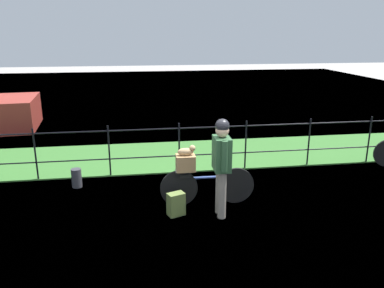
{
  "coord_description": "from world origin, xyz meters",
  "views": [
    {
      "loc": [
        -0.91,
        -5.8,
        3.02
      ],
      "look_at": [
        0.16,
        1.25,
        0.9
      ],
      "focal_mm": 35.6,
      "sensor_mm": 36.0,
      "label": 1
    }
  ],
  "objects_px": {
    "wooden_crate": "(186,163)",
    "terrier_dog": "(187,151)",
    "mooring_bollard": "(77,178)",
    "backpack_on_paving": "(176,204)",
    "cyclist_person": "(222,159)",
    "bicycle_main": "(207,186)"
  },
  "relations": [
    {
      "from": "wooden_crate",
      "to": "terrier_dog",
      "type": "distance_m",
      "value": 0.22
    },
    {
      "from": "terrier_dog",
      "to": "cyclist_person",
      "type": "height_order",
      "value": "cyclist_person"
    },
    {
      "from": "bicycle_main",
      "to": "mooring_bollard",
      "type": "height_order",
      "value": "bicycle_main"
    },
    {
      "from": "terrier_dog",
      "to": "mooring_bollard",
      "type": "xyz_separation_m",
      "value": [
        -2.08,
        1.16,
        -0.83
      ]
    },
    {
      "from": "bicycle_main",
      "to": "mooring_bollard",
      "type": "bearing_deg",
      "value": 154.31
    },
    {
      "from": "terrier_dog",
      "to": "backpack_on_paving",
      "type": "bearing_deg",
      "value": -123.97
    },
    {
      "from": "mooring_bollard",
      "to": "backpack_on_paving",
      "type": "bearing_deg",
      "value": -39.44
    },
    {
      "from": "bicycle_main",
      "to": "backpack_on_paving",
      "type": "height_order",
      "value": "bicycle_main"
    },
    {
      "from": "bicycle_main",
      "to": "cyclist_person",
      "type": "height_order",
      "value": "cyclist_person"
    },
    {
      "from": "terrier_dog",
      "to": "mooring_bollard",
      "type": "distance_m",
      "value": 2.52
    },
    {
      "from": "terrier_dog",
      "to": "mooring_bollard",
      "type": "height_order",
      "value": "terrier_dog"
    },
    {
      "from": "wooden_crate",
      "to": "mooring_bollard",
      "type": "relative_size",
      "value": 0.87
    },
    {
      "from": "terrier_dog",
      "to": "mooring_bollard",
      "type": "bearing_deg",
      "value": 150.81
    },
    {
      "from": "mooring_bollard",
      "to": "terrier_dog",
      "type": "bearing_deg",
      "value": -29.19
    },
    {
      "from": "wooden_crate",
      "to": "mooring_bollard",
      "type": "xyz_separation_m",
      "value": [
        -2.05,
        1.16,
        -0.62
      ]
    },
    {
      "from": "bicycle_main",
      "to": "backpack_on_paving",
      "type": "relative_size",
      "value": 4.25
    },
    {
      "from": "backpack_on_paving",
      "to": "cyclist_person",
      "type": "bearing_deg",
      "value": -29.85
    },
    {
      "from": "bicycle_main",
      "to": "terrier_dog",
      "type": "height_order",
      "value": "terrier_dog"
    },
    {
      "from": "wooden_crate",
      "to": "terrier_dog",
      "type": "bearing_deg",
      "value": -1.43
    },
    {
      "from": "cyclist_person",
      "to": "mooring_bollard",
      "type": "relative_size",
      "value": 4.38
    },
    {
      "from": "wooden_crate",
      "to": "cyclist_person",
      "type": "distance_m",
      "value": 0.73
    },
    {
      "from": "cyclist_person",
      "to": "mooring_bollard",
      "type": "xyz_separation_m",
      "value": [
        -2.59,
        1.62,
        -0.81
      ]
    }
  ]
}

